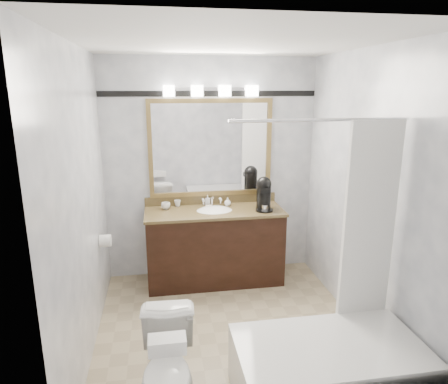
{
  "coord_description": "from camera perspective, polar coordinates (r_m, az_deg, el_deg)",
  "views": [
    {
      "loc": [
        -0.58,
        -3.16,
        2.17
      ],
      "look_at": [
        -0.0,
        0.35,
        1.23
      ],
      "focal_mm": 32.0,
      "sensor_mm": 36.0,
      "label": 1
    }
  ],
  "objects": [
    {
      "name": "room",
      "position": [
        3.34,
        1.02,
        -1.19
      ],
      "size": [
        2.42,
        2.62,
        2.52
      ],
      "color": "tan",
      "rests_on": "ground"
    },
    {
      "name": "accent_stripe",
      "position": [
        4.49,
        -1.99,
        13.87
      ],
      "size": [
        2.4,
        0.01,
        0.06
      ],
      "primitive_type": "cube",
      "color": "black",
      "rests_on": "room"
    },
    {
      "name": "vanity_light_bar",
      "position": [
        4.43,
        -1.88,
        14.29
      ],
      "size": [
        1.02,
        0.14,
        0.12
      ],
      "color": "silver",
      "rests_on": "room"
    },
    {
      "name": "tp_roll",
      "position": [
        4.14,
        -16.6,
        -6.68
      ],
      "size": [
        0.11,
        0.12,
        0.12
      ],
      "primitive_type": "cylinder",
      "rotation": [
        0.0,
        1.57,
        0.0
      ],
      "color": "white",
      "rests_on": "room"
    },
    {
      "name": "mirror",
      "position": [
        4.53,
        -1.91,
        6.27
      ],
      "size": [
        1.4,
        0.04,
        1.1
      ],
      "color": "olive",
      "rests_on": "room"
    },
    {
      "name": "soap_bottle_a",
      "position": [
        4.59,
        -2.36,
        -1.18
      ],
      "size": [
        0.06,
        0.06,
        0.12
      ],
      "primitive_type": "imported",
      "rotation": [
        0.0,
        0.0,
        -0.14
      ],
      "color": "white",
      "rests_on": "vanity"
    },
    {
      "name": "tissue_box",
      "position": [
        2.5,
        -8.11,
        -20.74
      ],
      "size": [
        0.22,
        0.12,
        0.09
      ],
      "primitive_type": "cube",
      "rotation": [
        0.0,
        0.0,
        0.0
      ],
      "color": "white",
      "rests_on": "toilet"
    },
    {
      "name": "cup_right",
      "position": [
        4.58,
        -6.66,
        -1.6
      ],
      "size": [
        0.1,
        0.1,
        0.07
      ],
      "primitive_type": "imported",
      "rotation": [
        0.0,
        0.0,
        0.32
      ],
      "color": "white",
      "rests_on": "vanity"
    },
    {
      "name": "toilet",
      "position": [
        2.93,
        -7.96,
        -24.02
      ],
      "size": [
        0.41,
        0.68,
        0.68
      ],
      "primitive_type": "imported",
      "rotation": [
        0.0,
        0.0,
        -0.04
      ],
      "color": "white",
      "rests_on": "ground"
    },
    {
      "name": "vanity",
      "position": [
        4.56,
        -1.35,
        -7.5
      ],
      "size": [
        1.53,
        0.58,
        0.97
      ],
      "color": "black",
      "rests_on": "ground"
    },
    {
      "name": "soap_bar",
      "position": [
        4.52,
        -2.17,
        -2.05
      ],
      "size": [
        0.08,
        0.05,
        0.02
      ],
      "primitive_type": "cube",
      "rotation": [
        0.0,
        0.0,
        -0.09
      ],
      "color": "beige",
      "rests_on": "vanity"
    },
    {
      "name": "cup_left",
      "position": [
        4.49,
        -8.31,
        -1.98
      ],
      "size": [
        0.13,
        0.13,
        0.08
      ],
      "primitive_type": "imported",
      "rotation": [
        0.0,
        0.0,
        0.43
      ],
      "color": "white",
      "rests_on": "vanity"
    },
    {
      "name": "coffee_maker",
      "position": [
        4.41,
        5.71,
        -0.12
      ],
      "size": [
        0.19,
        0.24,
        0.37
      ],
      "rotation": [
        0.0,
        0.0,
        -0.11
      ],
      "color": "black",
      "rests_on": "vanity"
    },
    {
      "name": "bathtub",
      "position": [
        3.16,
        14.94,
        -22.52
      ],
      "size": [
        1.3,
        0.75,
        1.96
      ],
      "color": "white",
      "rests_on": "ground"
    },
    {
      "name": "soap_bottle_b",
      "position": [
        4.56,
        0.52,
        -1.4
      ],
      "size": [
        0.09,
        0.09,
        0.1
      ],
      "primitive_type": "imported",
      "rotation": [
        0.0,
        0.0,
        -0.18
      ],
      "color": "white",
      "rests_on": "vanity"
    }
  ]
}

